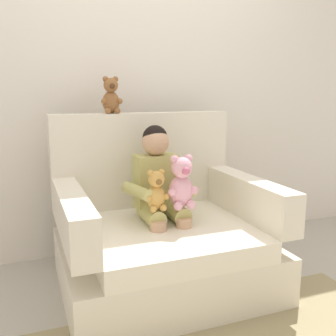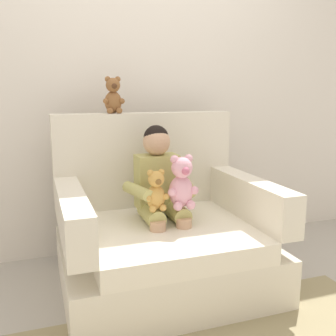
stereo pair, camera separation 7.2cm
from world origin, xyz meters
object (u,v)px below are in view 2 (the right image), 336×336
plush_honey (156,191)px  plush_pink (182,183)px  armchair (162,235)px  plush_brown_on_backrest (113,96)px  seated_child (161,186)px

plush_honey → plush_pink: bearing=-23.2°
armchair → plush_honey: (-0.07, -0.12, 0.32)m
plush_honey → plush_brown_on_backrest: (-0.14, 0.49, 0.53)m
plush_honey → plush_brown_on_backrest: bearing=84.4°
seated_child → plush_brown_on_backrest: bearing=123.7°
seated_child → plush_brown_on_backrest: 0.67m
seated_child → plush_pink: size_ratio=2.59×
plush_honey → plush_brown_on_backrest: plush_brown_on_backrest is taller
armchair → plush_honey: armchair is taller
armchair → seated_child: armchair is taller
plush_brown_on_backrest → armchair: bearing=-66.6°
plush_honey → plush_pink: plush_pink is taller
armchair → plush_brown_on_backrest: size_ratio=5.12×
plush_pink → plush_honey: bearing=-173.3°
plush_honey → seated_child: bearing=42.0°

